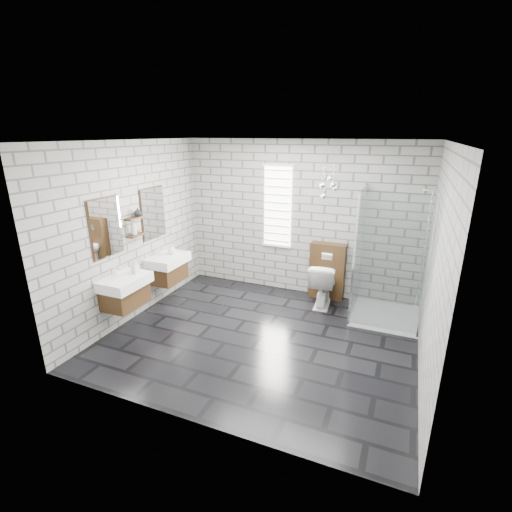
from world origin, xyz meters
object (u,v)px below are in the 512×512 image
Objects in this scene: cistern_panel at (327,271)px; vanity_right at (166,261)px; vanity_left at (123,283)px; shower_enclosure at (380,290)px; toilet at (323,284)px.

vanity_right is at bearing -153.66° from cistern_panel.
vanity_left reaches higher than cistern_panel.
cistern_panel is (2.48, 1.23, -0.26)m from vanity_right.
toilet is at bearing 166.50° from shower_enclosure.
toilet is (0.00, -0.29, -0.13)m from cistern_panel.
vanity_left is 2.10× the size of toilet.
shower_enclosure is (3.41, 1.75, -0.25)m from vanity_left.
shower_enclosure reaches higher than cistern_panel.
vanity_left is 0.77× the size of shower_enclosure.
shower_enclosure is at bearing 27.13° from vanity_left.
shower_enclosure is at bearing 161.90° from toilet.
cistern_panel is 1.34× the size of toilet.
cistern_panel is 1.07m from shower_enclosure.
toilet is at bearing 38.53° from vanity_left.
vanity_left is 1.04m from vanity_right.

